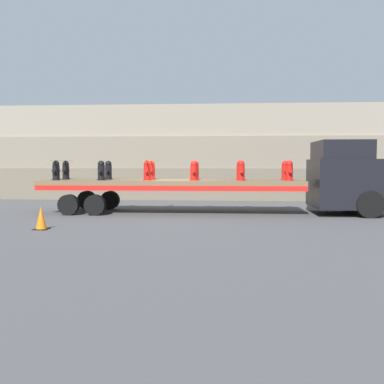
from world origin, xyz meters
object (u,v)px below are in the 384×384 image
Objects in this scene: fire_hydrant_red_far_2 at (152,170)px; fire_hydrant_red_far_4 at (240,170)px; fire_hydrant_black_near_1 at (101,171)px; flatbed_trailer at (161,185)px; truck_cab at (349,177)px; fire_hydrant_red_far_3 at (195,170)px; fire_hydrant_red_near_3 at (194,171)px; fire_hydrant_black_near_0 at (56,171)px; fire_hydrant_red_near_5 at (289,171)px; fire_hydrant_red_near_2 at (147,171)px; fire_hydrant_red_near_4 at (241,171)px; fire_hydrant_red_far_5 at (285,171)px; traffic_cone at (41,218)px; fire_hydrant_black_far_0 at (66,170)px; fire_hydrant_black_far_1 at (108,170)px.

fire_hydrant_red_far_2 is 1.00× the size of fire_hydrant_red_far_4.
flatbed_trailer is at bearing 13.18° from fire_hydrant_black_near_1.
fire_hydrant_red_far_3 is (-6.16, 0.54, 0.25)m from truck_cab.
fire_hydrant_red_near_3 and fire_hydrant_red_far_4 have the same top height.
fire_hydrant_black_near_1 is at bearing -166.82° from flatbed_trailer.
truck_cab is 11.75m from fire_hydrant_black_near_0.
fire_hydrant_red_far_2 and fire_hydrant_red_near_5 have the same top height.
fire_hydrant_red_far_4 is (3.71, 1.08, 0.00)m from fire_hydrant_red_near_2.
fire_hydrant_red_near_3 is 1.00× the size of fire_hydrant_red_near_4.
fire_hydrant_red_far_2 and fire_hydrant_red_far_5 have the same top height.
fire_hydrant_black_near_0 and fire_hydrant_red_far_5 have the same top height.
truck_cab is 8.04m from fire_hydrant_red_far_2.
fire_hydrant_red_far_4 is at bearing 40.21° from traffic_cone.
fire_hydrant_black_near_1 is (-2.32, -0.54, 0.60)m from flatbed_trailer.
fire_hydrant_red_far_3 is (1.40, 0.54, 0.60)m from flatbed_trailer.
truck_cab is at bearing -3.87° from fire_hydrant_red_far_2.
fire_hydrant_black_near_1 is 7.43m from fire_hydrant_red_near_5.
fire_hydrant_black_far_0 is at bearing 163.72° from fire_hydrant_red_near_2.
fire_hydrant_red_far_2 is 1.00× the size of fire_hydrant_red_far_5.
fire_hydrant_black_near_0 and fire_hydrant_red_near_3 have the same top height.
fire_hydrant_red_near_4 is 1.00× the size of fire_hydrant_red_far_5.
fire_hydrant_red_near_3 is at bearing 43.70° from traffic_cone.
flatbed_trailer is 3.35m from fire_hydrant_red_far_4.
fire_hydrant_red_far_5 is 9.78m from traffic_cone.
fire_hydrant_red_far_3 is 1.00× the size of fire_hydrant_red_far_5.
fire_hydrant_black_near_0 is 1.00× the size of fire_hydrant_red_far_3.
truck_cab is at bearing 3.87° from fire_hydrant_red_near_2.
fire_hydrant_black_near_0 is at bearing 180.00° from fire_hydrant_red_near_2.
fire_hydrant_red_near_4 reaches higher than traffic_cone.
fire_hydrant_red_far_3 is 2.15m from fire_hydrant_red_near_4.
fire_hydrant_red_far_5 is (5.11, 0.54, 0.60)m from flatbed_trailer.
fire_hydrant_red_far_5 reaches higher than flatbed_trailer.
fire_hydrant_black_far_1 is 1.00× the size of fire_hydrant_red_near_2.
truck_cab reaches higher than fire_hydrant_red_far_3.
fire_hydrant_black_far_0 is 5.57m from fire_hydrant_red_far_3.
fire_hydrant_red_near_2 and fire_hydrant_red_near_5 have the same top height.
fire_hydrant_red_far_5 is (0.00, 1.08, 0.00)m from fire_hydrant_red_near_5.
truck_cab is 3.70× the size of fire_hydrant_red_near_2.
fire_hydrant_red_near_3 is at bearing -90.00° from fire_hydrant_red_far_3.
fire_hydrant_black_far_1 and fire_hydrant_red_far_3 have the same top height.
fire_hydrant_red_near_2 is (3.71, 0.00, 0.00)m from fire_hydrant_black_near_0.
truck_cab is 4.35m from fire_hydrant_red_far_4.
fire_hydrant_red_far_4 is (0.00, 1.08, 0.00)m from fire_hydrant_red_near_4.
truck_cab reaches higher than fire_hydrant_red_far_5.
fire_hydrant_red_near_2 is at bearing 180.00° from fire_hydrant_red_near_3.
fire_hydrant_red_far_2 is 2.15m from fire_hydrant_red_near_3.
fire_hydrant_red_near_4 is 1.86m from fire_hydrant_red_near_5.
fire_hydrant_black_far_1 is at bearing 176.86° from truck_cab.
fire_hydrant_red_near_2 is 1.00× the size of fire_hydrant_red_near_3.
truck_cab is at bearing 3.14° from fire_hydrant_black_near_1.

